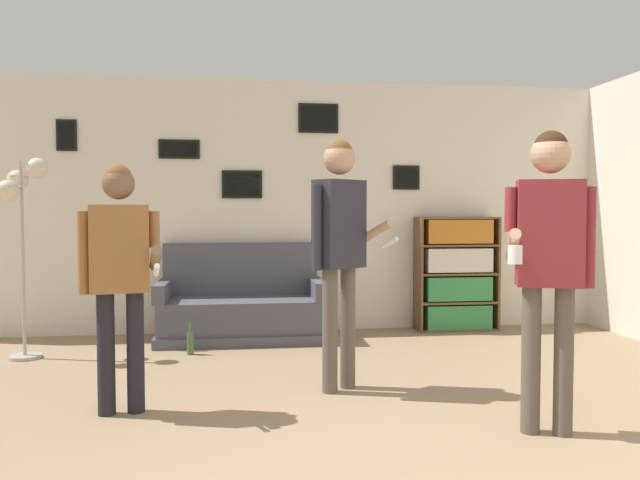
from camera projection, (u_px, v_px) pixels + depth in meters
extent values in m
cube|color=silver|center=(318.00, 207.00, 6.80)|extent=(8.64, 0.06, 2.70)
cube|color=black|center=(67.00, 135.00, 6.39)|extent=(0.20, 0.02, 0.32)
cube|color=#B2B2BC|center=(66.00, 135.00, 6.39)|extent=(0.16, 0.01, 0.28)
cube|color=black|center=(242.00, 184.00, 6.64)|extent=(0.43, 0.02, 0.30)
cube|color=gray|center=(242.00, 184.00, 6.64)|extent=(0.38, 0.01, 0.25)
cube|color=black|center=(406.00, 178.00, 6.87)|extent=(0.30, 0.02, 0.27)
cube|color=#B2B2BC|center=(406.00, 178.00, 6.86)|extent=(0.25, 0.01, 0.22)
cube|color=black|center=(179.00, 149.00, 6.54)|extent=(0.43, 0.02, 0.20)
cube|color=gray|center=(179.00, 149.00, 6.54)|extent=(0.38, 0.01, 0.16)
cube|color=black|center=(318.00, 118.00, 6.72)|extent=(0.43, 0.02, 0.31)
cube|color=beige|center=(318.00, 118.00, 6.71)|extent=(0.39, 0.01, 0.27)
cube|color=#4C4C56|center=(241.00, 335.00, 6.29)|extent=(1.66, 0.80, 0.10)
cube|color=#4C4C56|center=(241.00, 314.00, 6.28)|extent=(1.60, 0.74, 0.32)
cube|color=#4C4C56|center=(241.00, 269.00, 6.59)|extent=(1.60, 0.14, 0.55)
cube|color=#4C4C56|center=(163.00, 291.00, 6.17)|extent=(0.12, 0.74, 0.18)
cube|color=#4C4C56|center=(317.00, 289.00, 6.36)|extent=(0.12, 0.74, 0.18)
cube|color=brown|center=(418.00, 274.00, 6.75)|extent=(0.02, 0.30, 1.24)
cube|color=brown|center=(494.00, 273.00, 6.86)|extent=(0.02, 0.30, 1.24)
cube|color=brown|center=(452.00, 272.00, 6.95)|extent=(0.88, 0.01, 1.24)
cube|color=brown|center=(456.00, 329.00, 6.83)|extent=(0.84, 0.30, 0.02)
cube|color=brown|center=(457.00, 218.00, 6.78)|extent=(0.84, 0.30, 0.02)
cube|color=brown|center=(456.00, 302.00, 6.82)|extent=(0.84, 0.30, 0.02)
cube|color=brown|center=(457.00, 274.00, 6.81)|extent=(0.84, 0.30, 0.02)
cube|color=brown|center=(457.00, 245.00, 6.79)|extent=(0.84, 0.30, 0.02)
cube|color=#338447|center=(456.00, 316.00, 6.82)|extent=(0.72, 0.26, 0.26)
cube|color=#338447|center=(457.00, 288.00, 6.80)|extent=(0.72, 0.26, 0.26)
cube|color=beige|center=(457.00, 260.00, 6.79)|extent=(0.72, 0.26, 0.26)
cube|color=#B77023|center=(457.00, 231.00, 6.78)|extent=(0.72, 0.26, 0.26)
cylinder|color=#ADA89E|center=(25.00, 357.00, 5.50)|extent=(0.28, 0.28, 0.03)
cylinder|color=#ADA89E|center=(23.00, 259.00, 5.46)|extent=(0.03, 0.03, 1.71)
cylinder|color=#ADA89E|center=(29.00, 164.00, 5.43)|extent=(0.02, 0.16, 0.02)
sphere|color=beige|center=(38.00, 168.00, 5.44)|extent=(0.18, 0.18, 0.18)
cylinder|color=#ADA89E|center=(19.00, 176.00, 5.49)|extent=(0.15, 0.09, 0.02)
sphere|color=beige|center=(18.00, 180.00, 5.54)|extent=(0.18, 0.18, 0.18)
cylinder|color=#ADA89E|center=(15.00, 187.00, 5.37)|extent=(0.15, 0.09, 0.02)
sphere|color=beige|center=(8.00, 190.00, 5.31)|extent=(0.18, 0.18, 0.18)
cylinder|color=black|center=(106.00, 354.00, 3.96)|extent=(0.11, 0.11, 0.78)
cylinder|color=black|center=(136.00, 352.00, 4.01)|extent=(0.11, 0.11, 0.78)
cube|color=#936033|center=(119.00, 248.00, 3.95)|extent=(0.39, 0.26, 0.55)
sphere|color=brown|center=(118.00, 184.00, 3.93)|extent=(0.20, 0.20, 0.20)
sphere|color=brown|center=(118.00, 178.00, 3.93)|extent=(0.17, 0.17, 0.17)
cylinder|color=#936033|center=(154.00, 229.00, 4.01)|extent=(0.07, 0.07, 0.24)
cylinder|color=brown|center=(155.00, 258.00, 3.90)|extent=(0.11, 0.29, 0.18)
cylinder|color=white|center=(157.00, 270.00, 3.78)|extent=(0.06, 0.15, 0.09)
cylinder|color=#936033|center=(83.00, 253.00, 3.89)|extent=(0.07, 0.07, 0.52)
cylinder|color=brown|center=(330.00, 331.00, 4.45)|extent=(0.11, 0.11, 0.89)
cylinder|color=brown|center=(348.00, 328.00, 4.57)|extent=(0.11, 0.11, 0.89)
cube|color=#282833|center=(339.00, 224.00, 4.47)|extent=(0.41, 0.37, 0.63)
sphere|color=tan|center=(339.00, 159.00, 4.45)|extent=(0.23, 0.23, 0.23)
sphere|color=brown|center=(339.00, 153.00, 4.45)|extent=(0.20, 0.20, 0.20)
cylinder|color=#282833|center=(360.00, 205.00, 4.61)|extent=(0.07, 0.07, 0.27)
cylinder|color=tan|center=(375.00, 232.00, 4.51)|extent=(0.24, 0.30, 0.20)
cylinder|color=white|center=(390.00, 243.00, 4.40)|extent=(0.11, 0.14, 0.09)
cylinder|color=#282833|center=(317.00, 228.00, 4.33)|extent=(0.07, 0.07, 0.59)
cylinder|color=brown|center=(531.00, 360.00, 3.63)|extent=(0.11, 0.11, 0.86)
cylinder|color=brown|center=(564.00, 361.00, 3.60)|extent=(0.11, 0.11, 0.86)
cube|color=maroon|center=(549.00, 233.00, 3.58)|extent=(0.41, 0.31, 0.61)
sphere|color=tan|center=(551.00, 154.00, 3.56)|extent=(0.22, 0.22, 0.22)
sphere|color=#382314|center=(551.00, 147.00, 3.56)|extent=(0.19, 0.19, 0.19)
cylinder|color=maroon|center=(589.00, 237.00, 3.54)|extent=(0.07, 0.07, 0.58)
cylinder|color=maroon|center=(511.00, 210.00, 3.62)|extent=(0.07, 0.07, 0.26)
cylinder|color=tan|center=(513.00, 245.00, 3.49)|extent=(0.16, 0.32, 0.19)
cylinder|color=white|center=(515.00, 255.00, 3.35)|extent=(0.08, 0.08, 0.10)
cylinder|color=#3D6638|center=(190.00, 344.00, 5.64)|extent=(0.06, 0.06, 0.20)
cylinder|color=#3D6638|center=(190.00, 328.00, 5.64)|extent=(0.03, 0.03, 0.09)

